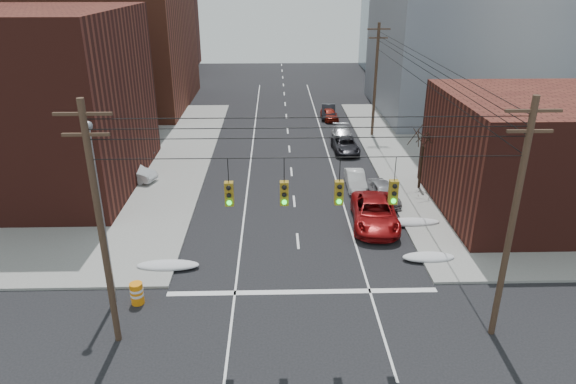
{
  "coord_description": "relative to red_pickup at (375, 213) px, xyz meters",
  "views": [
    {
      "loc": [
        -1.35,
        -15.86,
        15.21
      ],
      "look_at": [
        -0.59,
        12.7,
        3.0
      ],
      "focal_mm": 32.0,
      "sensor_mm": 36.0,
      "label": 1
    }
  ],
  "objects": [
    {
      "name": "building_glass",
      "position": [
        18.9,
        55.91,
        10.14
      ],
      "size": [
        20.0,
        18.0,
        22.0
      ],
      "primitive_type": "cube",
      "color": "gray",
      "rests_on": "ground"
    },
    {
      "name": "parked_car_b",
      "position": [
        -0.3,
        6.39,
        -0.22
      ],
      "size": [
        1.41,
        3.88,
        1.27
      ],
      "primitive_type": "imported",
      "rotation": [
        0.0,
        0.0,
        -0.02
      ],
      "color": "silver",
      "rests_on": "ground"
    },
    {
      "name": "snow_east_far",
      "position": [
        2.3,
        -0.09,
        -0.65
      ],
      "size": [
        4.0,
        1.08,
        0.42
      ],
      "primitive_type": "ellipsoid",
      "color": "silver",
      "rests_on": "ground"
    },
    {
      "name": "snow_ne",
      "position": [
        2.3,
        -4.59,
        -0.65
      ],
      "size": [
        3.0,
        1.08,
        0.42
      ],
      "primitive_type": "ellipsoid",
      "color": "silver",
      "rests_on": "ground"
    },
    {
      "name": "lot_car_c",
      "position": [
        -22.44,
        9.54,
        -0.06
      ],
      "size": [
        4.79,
        2.79,
        1.3
      ],
      "primitive_type": "imported",
      "rotation": [
        0.0,
        0.0,
        1.8
      ],
      "color": "black",
      "rests_on": "sidewalk_nw"
    },
    {
      "name": "parked_car_a",
      "position": [
        1.3,
        3.67,
        -0.14
      ],
      "size": [
        2.16,
        4.38,
        1.44
      ],
      "primitive_type": "imported",
      "rotation": [
        0.0,
        0.0,
        0.11
      ],
      "color": "#9F9FA4",
      "rests_on": "ground"
    },
    {
      "name": "utility_pole_far",
      "position": [
        3.4,
        19.91,
        4.93
      ],
      "size": [
        2.2,
        0.28,
        11.0
      ],
      "color": "#473323",
      "rests_on": "ground"
    },
    {
      "name": "lot_car_a",
      "position": [
        -17.79,
        7.99,
        -0.04
      ],
      "size": [
        4.27,
        2.68,
        1.33
      ],
      "primitive_type": "imported",
      "rotation": [
        0.0,
        0.0,
        1.23
      ],
      "color": "silver",
      "rests_on": "sidewalk_nw"
    },
    {
      "name": "parked_car_e",
      "position": [
        -0.3,
        26.18,
        -0.21
      ],
      "size": [
        2.0,
        3.95,
        1.29
      ],
      "primitive_type": "imported",
      "rotation": [
        0.0,
        0.0,
        0.13
      ],
      "color": "maroon",
      "rests_on": "ground"
    },
    {
      "name": "construction_barrel",
      "position": [
        -13.39,
        -8.33,
        -0.27
      ],
      "size": [
        0.84,
        0.84,
        1.15
      ],
      "rotation": [
        0.0,
        0.0,
        -0.36
      ],
      "color": "orange",
      "rests_on": "ground"
    },
    {
      "name": "traffic_signals",
      "position": [
        -5.01,
        -11.12,
        6.31
      ],
      "size": [
        17.0,
        0.42,
        2.02
      ],
      "color": "black",
      "rests_on": "ground"
    },
    {
      "name": "building_office",
      "position": [
        16.9,
        29.91,
        11.64
      ],
      "size": [
        22.0,
        20.0,
        25.0
      ],
      "primitive_type": "cube",
      "color": "gray",
      "rests_on": "ground"
    },
    {
      "name": "snow_nw",
      "position": [
        -12.5,
        -5.09,
        -0.65
      ],
      "size": [
        3.5,
        1.08,
        0.42
      ],
      "primitive_type": "ellipsoid",
      "color": "silver",
      "rests_on": "ground"
    },
    {
      "name": "utility_pole_left",
      "position": [
        -13.6,
        -11.09,
        4.93
      ],
      "size": [
        2.2,
        0.28,
        11.0
      ],
      "color": "#473323",
      "rests_on": "ground"
    },
    {
      "name": "parked_car_c",
      "position": [
        0.03,
        14.89,
        -0.2
      ],
      "size": [
        2.34,
        4.81,
        1.32
      ],
      "primitive_type": "imported",
      "rotation": [
        0.0,
        0.0,
        0.03
      ],
      "color": "black",
      "rests_on": "ground"
    },
    {
      "name": "bare_tree",
      "position": [
        4.48,
        5.91,
        1.46
      ],
      "size": [
        2.09,
        2.2,
        4.93
      ],
      "color": "black",
      "rests_on": "ground"
    },
    {
      "name": "red_pickup",
      "position": [
        0.0,
        0.0,
        0.0
      ],
      "size": [
        3.38,
        6.41,
        1.72
      ],
      "primitive_type": "imported",
      "rotation": [
        0.0,
        0.0,
        -0.09
      ],
      "color": "maroon",
      "rests_on": "ground"
    },
    {
      "name": "lot_car_b",
      "position": [
        -19.43,
        13.28,
        -0.05
      ],
      "size": [
        4.86,
        2.52,
        1.31
      ],
      "primitive_type": "imported",
      "rotation": [
        0.0,
        0.0,
        1.5
      ],
      "color": "#A5A4A9",
      "rests_on": "sidewalk_nw"
    },
    {
      "name": "building_brick_far",
      "position": [
        -31.1,
        59.91,
        5.14
      ],
      "size": [
        22.0,
        18.0,
        12.0
      ],
      "primitive_type": "cube",
      "color": "#491C15",
      "rests_on": "ground"
    },
    {
      "name": "lot_car_d",
      "position": [
        -23.81,
        12.21,
        -0.05
      ],
      "size": [
        4.14,
        2.53,
        1.32
      ],
      "primitive_type": "imported",
      "rotation": [
        0.0,
        0.0,
        1.84
      ],
      "color": "#B6B6BB",
      "rests_on": "sidewalk_nw"
    },
    {
      "name": "parked_car_f",
      "position": [
        -0.3,
        27.3,
        -0.14
      ],
      "size": [
        1.92,
        4.49,
        1.44
      ],
      "primitive_type": "imported",
      "rotation": [
        0.0,
        0.0,
        -0.09
      ],
      "color": "black",
      "rests_on": "ground"
    },
    {
      "name": "utility_pole_right",
      "position": [
        3.4,
        -11.09,
        4.93
      ],
      "size": [
        2.2,
        0.28,
        11.0
      ],
      "color": "#473323",
      "rests_on": "ground"
    },
    {
      "name": "street_light",
      "position": [
        -14.6,
        -8.09,
        4.68
      ],
      "size": [
        0.44,
        0.44,
        9.32
      ],
      "color": "gray",
      "rests_on": "ground"
    },
    {
      "name": "parked_car_d",
      "position": [
        0.11,
        18.07,
        -0.18
      ],
      "size": [
        2.12,
        4.75,
        1.35
      ],
      "primitive_type": "imported",
      "rotation": [
        0.0,
        0.0,
        -0.05
      ],
      "color": "#B2B1B6",
      "rests_on": "ground"
    },
    {
      "name": "building_storefront",
      "position": [
        12.9,
        1.91,
        3.14
      ],
      "size": [
        16.0,
        12.0,
        8.0
      ],
      "primitive_type": "cube",
      "color": "#491C15",
      "rests_on": "ground"
    }
  ]
}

